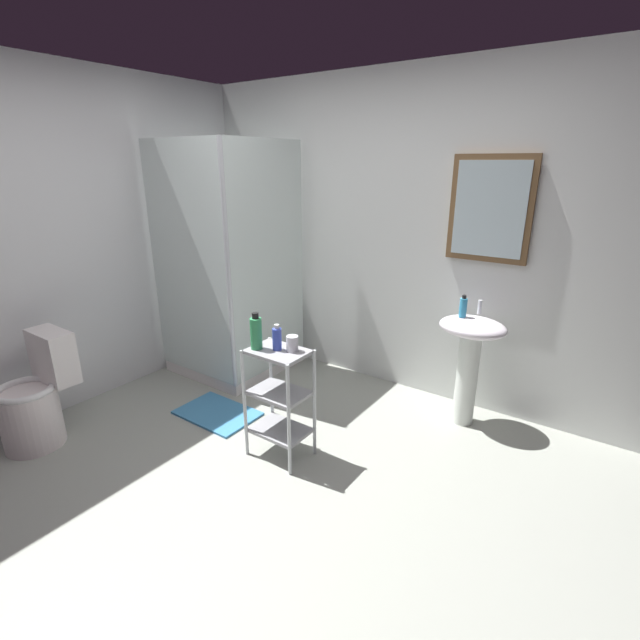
# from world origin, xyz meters

# --- Properties ---
(ground_plane) EXTENTS (4.20, 4.20, 0.02)m
(ground_plane) POSITION_xyz_m (0.00, 0.00, -0.01)
(ground_plane) COLOR #9A9D93
(wall_back) EXTENTS (4.20, 0.14, 2.50)m
(wall_back) POSITION_xyz_m (0.01, 1.85, 1.25)
(wall_back) COLOR silver
(wall_back) RESTS_ON ground_plane
(wall_left) EXTENTS (0.10, 4.20, 2.50)m
(wall_left) POSITION_xyz_m (-1.85, 0.00, 1.25)
(wall_left) COLOR silver
(wall_left) RESTS_ON ground_plane
(shower_stall) EXTENTS (0.92, 0.92, 2.00)m
(shower_stall) POSITION_xyz_m (-1.20, 1.18, 0.46)
(shower_stall) COLOR white
(shower_stall) RESTS_ON ground_plane
(pedestal_sink) EXTENTS (0.46, 0.37, 0.81)m
(pedestal_sink) POSITION_xyz_m (0.80, 1.52, 0.58)
(pedestal_sink) COLOR white
(pedestal_sink) RESTS_ON ground_plane
(sink_faucet) EXTENTS (0.03, 0.03, 0.10)m
(sink_faucet) POSITION_xyz_m (0.80, 1.64, 0.86)
(sink_faucet) COLOR silver
(sink_faucet) RESTS_ON pedestal_sink
(toilet) EXTENTS (0.37, 0.49, 0.76)m
(toilet) POSITION_xyz_m (-1.48, -0.39, 0.31)
(toilet) COLOR white
(toilet) RESTS_ON ground_plane
(storage_cart) EXTENTS (0.38, 0.28, 0.74)m
(storage_cart) POSITION_xyz_m (-0.05, 0.44, 0.44)
(storage_cart) COLOR silver
(storage_cart) RESTS_ON ground_plane
(hand_soap_bottle) EXTENTS (0.05, 0.05, 0.16)m
(hand_soap_bottle) POSITION_xyz_m (0.72, 1.50, 0.88)
(hand_soap_bottle) COLOR #389ED1
(hand_soap_bottle) RESTS_ON pedestal_sink
(shampoo_bottle_blue) EXTENTS (0.06, 0.06, 0.16)m
(shampoo_bottle_blue) POSITION_xyz_m (-0.06, 0.44, 0.81)
(shampoo_bottle_blue) COLOR #384DBF
(shampoo_bottle_blue) RESTS_ON storage_cart
(body_wash_bottle_green) EXTENTS (0.07, 0.07, 0.23)m
(body_wash_bottle_green) POSITION_xyz_m (-0.17, 0.38, 0.84)
(body_wash_bottle_green) COLOR #369A5B
(body_wash_bottle_green) RESTS_ON storage_cart
(rinse_cup) EXTENTS (0.07, 0.07, 0.10)m
(rinse_cup) POSITION_xyz_m (0.03, 0.48, 0.79)
(rinse_cup) COLOR silver
(rinse_cup) RESTS_ON storage_cart
(bath_mat) EXTENTS (0.60, 0.40, 0.02)m
(bath_mat) POSITION_xyz_m (-0.77, 0.54, 0.01)
(bath_mat) COLOR teal
(bath_mat) RESTS_ON ground_plane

